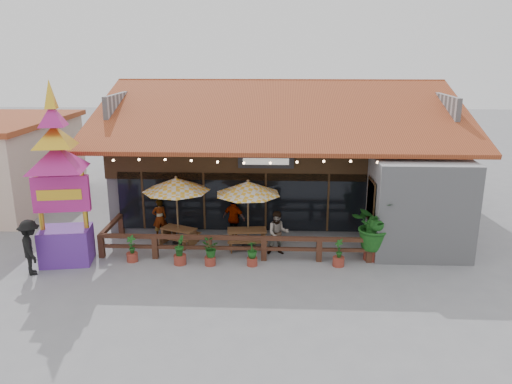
{
  "coord_description": "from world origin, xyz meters",
  "views": [
    {
      "loc": [
        -0.03,
        -17.36,
        7.36
      ],
      "look_at": [
        -0.88,
        1.5,
        2.02
      ],
      "focal_mm": 35.0,
      "sensor_mm": 36.0,
      "label": 1
    }
  ],
  "objects_px": {
    "pedestrian": "(31,247)",
    "umbrella_right": "(248,188)",
    "picnic_table_right": "(247,235)",
    "umbrella_left": "(176,185)",
    "thai_sign_tower": "(58,163)",
    "tropical_plant": "(374,226)",
    "picnic_table_left": "(179,233)"
  },
  "relations": [
    {
      "from": "picnic_table_right",
      "to": "pedestrian",
      "type": "distance_m",
      "value": 7.69
    },
    {
      "from": "pedestrian",
      "to": "umbrella_right",
      "type": "bearing_deg",
      "value": -100.73
    },
    {
      "from": "thai_sign_tower",
      "to": "umbrella_left",
      "type": "bearing_deg",
      "value": 27.72
    },
    {
      "from": "umbrella_right",
      "to": "tropical_plant",
      "type": "height_order",
      "value": "umbrella_right"
    },
    {
      "from": "thai_sign_tower",
      "to": "pedestrian",
      "type": "distance_m",
      "value": 3.01
    },
    {
      "from": "tropical_plant",
      "to": "thai_sign_tower",
      "type": "bearing_deg",
      "value": -176.22
    },
    {
      "from": "pedestrian",
      "to": "umbrella_left",
      "type": "bearing_deg",
      "value": -88.9
    },
    {
      "from": "picnic_table_right",
      "to": "thai_sign_tower",
      "type": "distance_m",
      "value": 7.34
    },
    {
      "from": "picnic_table_right",
      "to": "tropical_plant",
      "type": "bearing_deg",
      "value": -11.89
    },
    {
      "from": "tropical_plant",
      "to": "pedestrian",
      "type": "height_order",
      "value": "tropical_plant"
    },
    {
      "from": "thai_sign_tower",
      "to": "umbrella_right",
      "type": "bearing_deg",
      "value": 15.98
    },
    {
      "from": "umbrella_right",
      "to": "picnic_table_left",
      "type": "relative_size",
      "value": 1.82
    },
    {
      "from": "umbrella_right",
      "to": "picnic_table_right",
      "type": "distance_m",
      "value": 1.87
    },
    {
      "from": "umbrella_right",
      "to": "picnic_table_right",
      "type": "relative_size",
      "value": 1.92
    },
    {
      "from": "picnic_table_left",
      "to": "picnic_table_right",
      "type": "relative_size",
      "value": 1.05
    },
    {
      "from": "umbrella_right",
      "to": "thai_sign_tower",
      "type": "height_order",
      "value": "thai_sign_tower"
    },
    {
      "from": "picnic_table_left",
      "to": "pedestrian",
      "type": "bearing_deg",
      "value": -146.45
    },
    {
      "from": "umbrella_left",
      "to": "pedestrian",
      "type": "bearing_deg",
      "value": -146.6
    },
    {
      "from": "umbrella_right",
      "to": "thai_sign_tower",
      "type": "relative_size",
      "value": 0.45
    },
    {
      "from": "thai_sign_tower",
      "to": "tropical_plant",
      "type": "relative_size",
      "value": 3.07
    },
    {
      "from": "umbrella_left",
      "to": "picnic_table_right",
      "type": "distance_m",
      "value": 3.36
    },
    {
      "from": "picnic_table_right",
      "to": "pedestrian",
      "type": "relative_size",
      "value": 0.84
    },
    {
      "from": "umbrella_left",
      "to": "tropical_plant",
      "type": "distance_m",
      "value": 7.56
    },
    {
      "from": "picnic_table_right",
      "to": "thai_sign_tower",
      "type": "bearing_deg",
      "value": -165.03
    },
    {
      "from": "thai_sign_tower",
      "to": "pedestrian",
      "type": "bearing_deg",
      "value": -128.04
    },
    {
      "from": "thai_sign_tower",
      "to": "picnic_table_right",
      "type": "bearing_deg",
      "value": 14.97
    },
    {
      "from": "umbrella_right",
      "to": "pedestrian",
      "type": "xyz_separation_m",
      "value": [
        -7.21,
        -2.85,
        -1.39
      ]
    },
    {
      "from": "umbrella_left",
      "to": "pedestrian",
      "type": "distance_m",
      "value": 5.53
    },
    {
      "from": "thai_sign_tower",
      "to": "tropical_plant",
      "type": "xyz_separation_m",
      "value": [
        11.03,
        0.73,
        -2.39
      ]
    },
    {
      "from": "umbrella_left",
      "to": "umbrella_right",
      "type": "height_order",
      "value": "umbrella_left"
    },
    {
      "from": "umbrella_right",
      "to": "picnic_table_right",
      "type": "bearing_deg",
      "value": -105.63
    },
    {
      "from": "picnic_table_right",
      "to": "pedestrian",
      "type": "xyz_separation_m",
      "value": [
        -7.18,
        -2.72,
        0.48
      ]
    }
  ]
}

